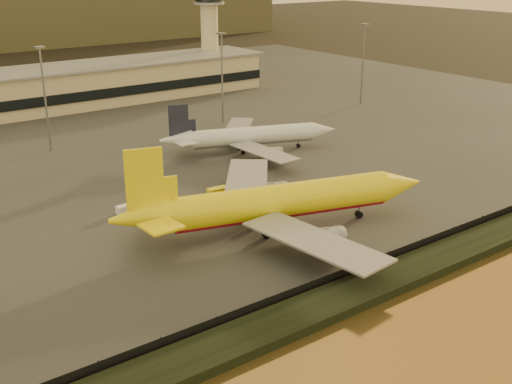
{
  "coord_description": "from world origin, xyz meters",
  "views": [
    {
      "loc": [
        -60.24,
        -72.96,
        45.61
      ],
      "look_at": [
        2.89,
        12.0,
        6.48
      ],
      "focal_mm": 45.0,
      "sensor_mm": 36.0,
      "label": 1
    }
  ],
  "objects": [
    {
      "name": "control_tower",
      "position": [
        70.0,
        131.0,
        21.66
      ],
      "size": [
        11.2,
        11.2,
        35.5
      ],
      "color": "#C5AF89",
      "rests_on": "tarmac"
    },
    {
      "name": "ground",
      "position": [
        0.0,
        0.0,
        0.0
      ],
      "size": [
        900.0,
        900.0,
        0.0
      ],
      "primitive_type": "plane",
      "color": "black",
      "rests_on": "ground"
    },
    {
      "name": "gse_vehicle_yellow",
      "position": [
        5.36,
        28.19,
        1.12
      ],
      "size": [
        4.24,
        2.17,
        1.84
      ],
      "primitive_type": "cube",
      "rotation": [
        0.0,
        0.0,
        -0.08
      ],
      "color": "yellow",
      "rests_on": "tarmac"
    },
    {
      "name": "embankment",
      "position": [
        0.0,
        -17.0,
        0.7
      ],
      "size": [
        320.0,
        7.0,
        1.4
      ],
      "primitive_type": "cube",
      "color": "black",
      "rests_on": "ground"
    },
    {
      "name": "dhl_cargo_jet",
      "position": [
        4.48,
        7.94,
        5.37
      ],
      "size": [
        57.04,
        54.57,
        17.31
      ],
      "rotation": [
        0.0,
        0.0,
        -0.28
      ],
      "color": "yellow",
      "rests_on": "tarmac"
    },
    {
      "name": "apron_light_masts",
      "position": [
        15.0,
        75.0,
        15.7
      ],
      "size": [
        152.2,
        12.2,
        25.4
      ],
      "color": "slate",
      "rests_on": "tarmac"
    },
    {
      "name": "gse_vehicle_white",
      "position": [
        -13.34,
        31.23,
        0.97
      ],
      "size": [
        3.58,
        1.9,
        1.54
      ],
      "primitive_type": "cube",
      "rotation": [
        0.0,
        0.0,
        0.11
      ],
      "color": "silver",
      "rests_on": "tarmac"
    },
    {
      "name": "tarmac",
      "position": [
        0.0,
        95.0,
        0.1
      ],
      "size": [
        320.0,
        220.0,
        0.2
      ],
      "primitive_type": "cube",
      "color": "#2D2D2D",
      "rests_on": "ground"
    },
    {
      "name": "white_narrowbody_jet",
      "position": [
        29.18,
        49.69,
        4.02
      ],
      "size": [
        42.98,
        40.66,
        12.79
      ],
      "rotation": [
        0.0,
        0.0,
        -0.36
      ],
      "color": "silver",
      "rests_on": "tarmac"
    },
    {
      "name": "perimeter_fence",
      "position": [
        0.0,
        -13.0,
        1.3
      ],
      "size": [
        300.0,
        0.05,
        2.2
      ],
      "primitive_type": "cube",
      "color": "black",
      "rests_on": "tarmac"
    }
  ]
}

